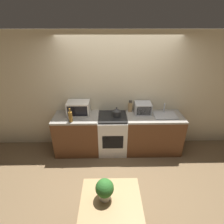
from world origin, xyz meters
TOP-DOWN VIEW (x-y plane):
  - ground_plane at (0.00, 0.00)m, footprint 16.00×16.00m
  - wall_back at (0.00, 1.15)m, footprint 10.00×0.06m
  - counter_left_run at (-0.92, 0.81)m, footprint 0.97×0.62m
  - counter_right_run at (0.79, 0.81)m, footprint 1.23×0.62m
  - stove_range at (-0.13, 0.81)m, footprint 0.62×0.62m
  - kettle at (-0.04, 0.81)m, footprint 0.18×0.18m
  - microwave at (-0.87, 0.93)m, footprint 0.48×0.34m
  - bottle at (-0.98, 0.59)m, footprint 0.08×0.08m
  - knife_block at (0.27, 1.04)m, footprint 0.08×0.07m
  - toaster_oven at (0.54, 0.95)m, footprint 0.36×0.30m
  - sink_basin at (1.01, 0.82)m, footprint 0.49×0.36m
  - dining_table at (-0.19, -1.12)m, footprint 0.75×0.75m
  - potted_plant at (-0.26, -1.05)m, footprint 0.23×0.23m

SIDE VIEW (x-z plane):
  - ground_plane at x=0.00m, z-range 0.00..0.00m
  - stove_range at x=-0.13m, z-range 0.00..0.90m
  - counter_left_run at x=-0.92m, z-range 0.00..0.90m
  - counter_right_run at x=0.79m, z-range 0.00..0.90m
  - dining_table at x=-0.19m, z-range 0.26..1.01m
  - potted_plant at x=-0.26m, z-range 0.76..1.04m
  - sink_basin at x=1.01m, z-range 0.80..1.04m
  - kettle at x=-0.04m, z-range 0.89..1.10m
  - knife_block at x=0.27m, z-range 0.87..1.14m
  - bottle at x=-0.98m, z-range 0.87..1.16m
  - toaster_oven at x=0.54m, z-range 0.90..1.15m
  - microwave at x=-0.87m, z-range 0.90..1.19m
  - wall_back at x=0.00m, z-range 0.00..2.60m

